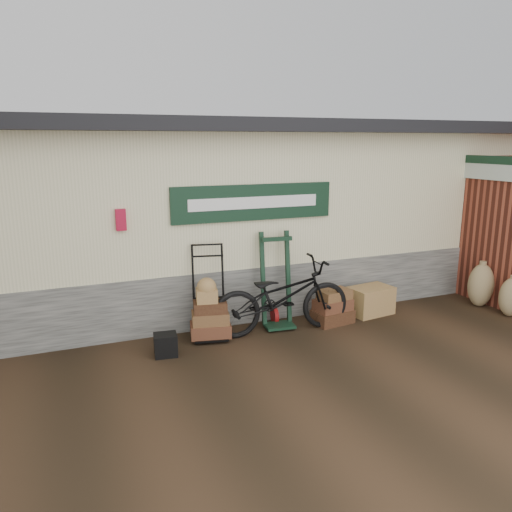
{
  "coord_description": "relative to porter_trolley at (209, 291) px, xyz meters",
  "views": [
    {
      "loc": [
        -3.15,
        -6.09,
        2.87
      ],
      "look_at": [
        -0.3,
        0.9,
        1.12
      ],
      "focal_mm": 35.0,
      "sensor_mm": 36.0,
      "label": 1
    }
  ],
  "objects": [
    {
      "name": "ground",
      "position": [
        1.13,
        -0.7,
        -0.71
      ],
      "size": [
        80.0,
        80.0,
        0.0
      ],
      "primitive_type": "plane",
      "color": "black",
      "rests_on": "ground"
    },
    {
      "name": "station_building",
      "position": [
        1.12,
        2.03,
        0.91
      ],
      "size": [
        14.4,
        4.1,
        3.2
      ],
      "color": "#4C4C47",
      "rests_on": "ground"
    },
    {
      "name": "brick_outbuilding",
      "position": [
        5.83,
        0.49,
        0.6
      ],
      "size": [
        1.71,
        4.51,
        2.62
      ],
      "color": "maroon",
      "rests_on": "ground"
    },
    {
      "name": "porter_trolley",
      "position": [
        0.0,
        0.0,
        0.0
      ],
      "size": [
        0.8,
        0.66,
        1.41
      ],
      "primitive_type": null,
      "rotation": [
        0.0,
        0.0,
        -0.21
      ],
      "color": "black",
      "rests_on": "ground"
    },
    {
      "name": "green_barrow",
      "position": [
        1.11,
        0.02,
        0.04
      ],
      "size": [
        0.58,
        0.51,
        1.5
      ],
      "primitive_type": null,
      "rotation": [
        0.0,
        0.0,
        -0.1
      ],
      "color": "black",
      "rests_on": "ground"
    },
    {
      "name": "suitcase_stack",
      "position": [
        1.99,
        -0.22,
        -0.43
      ],
      "size": [
        0.68,
        0.48,
        0.56
      ],
      "primitive_type": null,
      "rotation": [
        0.0,
        0.0,
        0.14
      ],
      "color": "#351A10",
      "rests_on": "ground"
    },
    {
      "name": "wicker_hamper",
      "position": [
        2.82,
        -0.07,
        -0.47
      ],
      "size": [
        0.77,
        0.56,
        0.47
      ],
      "primitive_type": "cube",
      "rotation": [
        0.0,
        0.0,
        0.14
      ],
      "color": "#94643B",
      "rests_on": "ground"
    },
    {
      "name": "black_trunk",
      "position": [
        -0.76,
        -0.45,
        -0.55
      ],
      "size": [
        0.34,
        0.3,
        0.31
      ],
      "primitive_type": "cube",
      "rotation": [
        0.0,
        0.0,
        -0.13
      ],
      "color": "black",
      "rests_on": "ground"
    },
    {
      "name": "bicycle",
      "position": [
        1.06,
        -0.27,
        -0.07
      ],
      "size": [
        0.91,
        2.22,
        1.27
      ],
      "primitive_type": "imported",
      "rotation": [
        0.0,
        0.0,
        1.5
      ],
      "color": "black",
      "rests_on": "ground"
    },
    {
      "name": "burlap_sack_left",
      "position": [
        4.85,
        -0.47,
        -0.32
      ],
      "size": [
        0.51,
        0.44,
        0.77
      ],
      "primitive_type": "ellipsoid",
      "rotation": [
        0.0,
        0.0,
        0.07
      ],
      "color": "olive",
      "rests_on": "ground"
    },
    {
      "name": "burlap_sack_right",
      "position": [
        4.91,
        -1.06,
        -0.38
      ],
      "size": [
        0.46,
        0.4,
        0.66
      ],
      "primitive_type": "ellipsoid",
      "rotation": [
        0.0,
        0.0,
        -0.13
      ],
      "color": "olive",
      "rests_on": "ground"
    }
  ]
}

